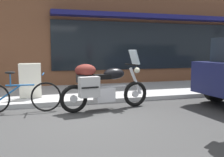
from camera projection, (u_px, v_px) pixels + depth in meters
The scene contains 4 objects.
ground_plane at pixel (78, 119), 5.02m from camera, with size 80.00×80.00×0.00m, color #353535.
touring_motorcycle at pixel (102, 84), 5.72m from camera, with size 2.17×0.85×1.39m.
parked_bicycle at pixel (20, 96), 5.52m from camera, with size 1.76×0.48×0.92m.
sandwich_board_sign at pixel (30, 81), 6.59m from camera, with size 0.55×0.41×0.91m.
Camera 1 is at (-0.76, -4.88, 1.37)m, focal length 40.26 mm.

